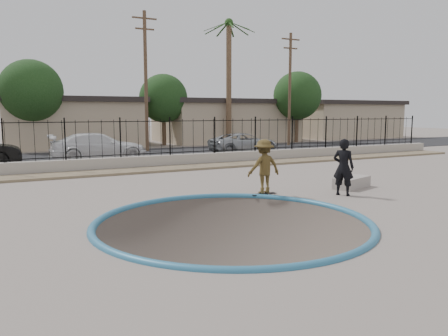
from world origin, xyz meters
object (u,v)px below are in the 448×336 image
car_c (99,147)px  car_d (244,143)px  videographer (343,167)px  concrete_ledge (352,182)px  skateboard (264,194)px  skater (264,169)px

car_c → car_d: size_ratio=1.12×
videographer → concrete_ledge: bearing=-86.5°
skateboard → videographer: (2.40, -1.11, 0.88)m
skater → skateboard: (-0.00, -0.00, -0.82)m
skateboard → videographer: size_ratio=0.48×
skateboard → car_d: bearing=62.6°
skater → car_c: skater is taller
videographer → car_d: 15.20m
skateboard → car_d: 15.08m
skater → skateboard: size_ratio=1.97×
skater → concrete_ledge: size_ratio=1.11×
skateboard → skater: bearing=26.4°
skateboard → concrete_ledge: size_ratio=0.56×
skateboard → videographer: 2.79m
skater → videographer: (2.40, -1.11, 0.06)m
skateboard → concrete_ledge: (3.70, -0.16, 0.14)m
videographer → car_c: (-5.15, 14.11, -0.14)m
car_c → car_d: bearing=-86.0°
videographer → car_d: videographer is taller
car_d → concrete_ledge: bearing=165.8°
car_c → car_d: 9.65m
videographer → skateboard: bearing=32.3°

